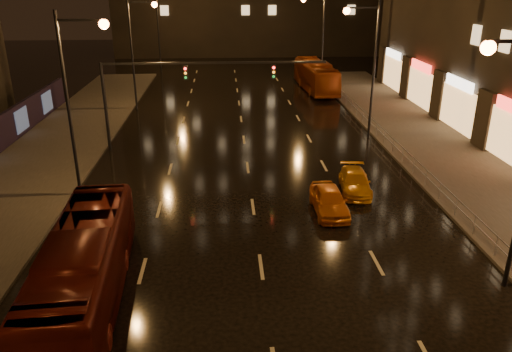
# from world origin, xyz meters

# --- Properties ---
(ground) EXTENTS (140.00, 140.00, 0.00)m
(ground) POSITION_xyz_m (0.00, 20.00, 0.00)
(ground) COLOR black
(ground) RESTS_ON ground
(sidewalk_left) EXTENTS (7.00, 70.00, 0.15)m
(sidewalk_left) POSITION_xyz_m (-13.50, 15.00, 0.07)
(sidewalk_left) COLOR #38332D
(sidewalk_left) RESTS_ON ground
(sidewalk_right) EXTENTS (7.00, 70.00, 0.15)m
(sidewalk_right) POSITION_xyz_m (13.50, 15.00, 0.07)
(sidewalk_right) COLOR #38332D
(sidewalk_right) RESTS_ON ground
(traffic_signal) EXTENTS (15.31, 0.32, 6.20)m
(traffic_signal) POSITION_xyz_m (-5.06, 20.00, 4.74)
(traffic_signal) COLOR black
(traffic_signal) RESTS_ON ground
(railing_right) EXTENTS (0.05, 56.00, 1.00)m
(railing_right) POSITION_xyz_m (10.20, 18.00, 0.90)
(railing_right) COLOR #99999E
(railing_right) RESTS_ON sidewalk_right
(bus_red) EXTENTS (3.14, 10.76, 2.96)m
(bus_red) POSITION_xyz_m (-6.71, 2.00, 1.48)
(bus_red) COLOR #4C100A
(bus_red) RESTS_ON ground
(bus_curb) EXTENTS (3.24, 11.31, 3.12)m
(bus_curb) POSITION_xyz_m (8.52, 39.51, 1.56)
(bus_curb) COLOR #92390E
(bus_curb) RESTS_ON ground
(taxi_near) EXTENTS (1.66, 4.04, 1.37)m
(taxi_near) POSITION_xyz_m (3.92, 9.09, 0.69)
(taxi_near) COLOR orange
(taxi_near) RESTS_ON ground
(taxi_far) EXTENTS (2.16, 4.19, 1.16)m
(taxi_far) POSITION_xyz_m (5.95, 11.71, 0.58)
(taxi_far) COLOR orange
(taxi_far) RESTS_ON ground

